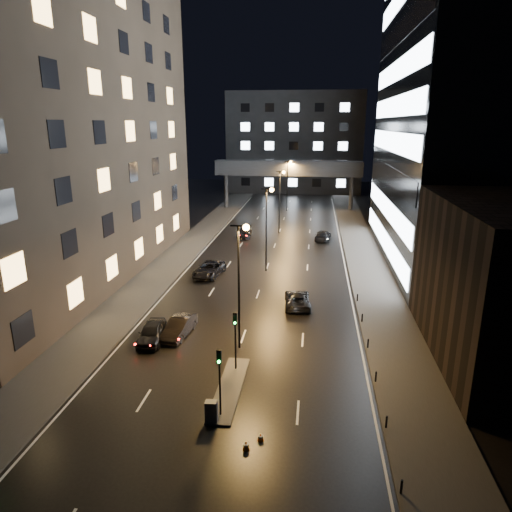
# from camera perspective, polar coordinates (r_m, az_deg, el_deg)

# --- Properties ---
(ground) EXTENTS (160.00, 160.00, 0.00)m
(ground) POSITION_cam_1_polar(r_m,az_deg,el_deg) (67.19, 2.35, 1.30)
(ground) COLOR black
(ground) RESTS_ON ground
(sidewalk_left) EXTENTS (5.00, 110.00, 0.15)m
(sidewalk_left) POSITION_cam_1_polar(r_m,az_deg,el_deg) (64.69, -9.15, 0.58)
(sidewalk_left) COLOR #383533
(sidewalk_left) RESTS_ON ground
(sidewalk_right) EXTENTS (5.00, 110.00, 0.15)m
(sidewalk_right) POSITION_cam_1_polar(r_m,az_deg,el_deg) (62.51, 13.43, -0.22)
(sidewalk_right) COLOR #383533
(sidewalk_right) RESTS_ON ground
(building_left) EXTENTS (15.00, 48.00, 40.00)m
(building_left) POSITION_cam_1_polar(r_m,az_deg,el_deg) (56.24, -23.78, 17.68)
(building_left) COLOR #2D2319
(building_left) RESTS_ON ground
(building_right_low) EXTENTS (10.00, 18.00, 12.00)m
(building_right_low) POSITION_cam_1_polar(r_m,az_deg,el_deg) (38.36, 29.11, -3.04)
(building_right_low) COLOR black
(building_right_low) RESTS_ON ground
(building_right_glass) EXTENTS (20.00, 36.00, 45.00)m
(building_right_glass) POSITION_cam_1_polar(r_m,az_deg,el_deg) (63.94, 26.62, 19.29)
(building_right_glass) COLOR black
(building_right_glass) RESTS_ON ground
(building_far) EXTENTS (34.00, 14.00, 25.00)m
(building_far) POSITION_cam_1_polar(r_m,az_deg,el_deg) (122.90, 4.88, 13.95)
(building_far) COLOR #333335
(building_far) RESTS_ON ground
(skybridge) EXTENTS (30.00, 3.00, 10.00)m
(skybridge) POSITION_cam_1_polar(r_m,az_deg,el_deg) (95.27, 4.03, 10.80)
(skybridge) COLOR #333335
(skybridge) RESTS_ON ground
(median_island) EXTENTS (1.60, 8.00, 0.15)m
(median_island) POSITION_cam_1_polar(r_m,az_deg,el_deg) (32.20, -3.33, -16.17)
(median_island) COLOR #383533
(median_island) RESTS_ON ground
(traffic_signal_near) EXTENTS (0.28, 0.34, 4.40)m
(traffic_signal_near) POSITION_cam_1_polar(r_m,az_deg,el_deg) (32.88, -2.61, -9.41)
(traffic_signal_near) COLOR black
(traffic_signal_near) RESTS_ON median_island
(traffic_signal_far) EXTENTS (0.28, 0.34, 4.40)m
(traffic_signal_far) POSITION_cam_1_polar(r_m,az_deg,el_deg) (28.12, -4.58, -14.22)
(traffic_signal_far) COLOR black
(traffic_signal_far) RESTS_ON median_island
(bollard_row) EXTENTS (0.12, 25.12, 0.90)m
(bollard_row) POSITION_cam_1_polar(r_m,az_deg,el_deg) (35.76, 14.26, -12.45)
(bollard_row) COLOR black
(bollard_row) RESTS_ON ground
(streetlight_near) EXTENTS (1.45, 0.50, 10.15)m
(streetlight_near) POSITION_cam_1_polar(r_m,az_deg,el_deg) (34.85, -1.92, -1.86)
(streetlight_near) COLOR black
(streetlight_near) RESTS_ON ground
(streetlight_mid_a) EXTENTS (1.45, 0.50, 10.15)m
(streetlight_mid_a) POSITION_cam_1_polar(r_m,az_deg,el_deg) (54.05, 1.47, 4.70)
(streetlight_mid_a) COLOR black
(streetlight_mid_a) RESTS_ON ground
(streetlight_mid_b) EXTENTS (1.45, 0.50, 10.15)m
(streetlight_mid_b) POSITION_cam_1_polar(r_m,az_deg,el_deg) (73.68, 3.09, 7.78)
(streetlight_mid_b) COLOR black
(streetlight_mid_b) RESTS_ON ground
(streetlight_far) EXTENTS (1.45, 0.50, 10.15)m
(streetlight_far) POSITION_cam_1_polar(r_m,az_deg,el_deg) (93.47, 4.03, 9.56)
(streetlight_far) COLOR black
(streetlight_far) RESTS_ON ground
(car_away_a) EXTENTS (2.41, 4.84, 1.59)m
(car_away_a) POSITION_cam_1_polar(r_m,az_deg,el_deg) (38.99, -12.90, -9.28)
(car_away_a) COLOR black
(car_away_a) RESTS_ON ground
(car_away_b) EXTENTS (2.19, 4.86, 1.55)m
(car_away_b) POSITION_cam_1_polar(r_m,az_deg,el_deg) (39.53, -9.61, -8.74)
(car_away_b) COLOR black
(car_away_b) RESTS_ON ground
(car_away_c) EXTENTS (3.41, 6.10, 1.61)m
(car_away_c) POSITION_cam_1_polar(r_m,az_deg,el_deg) (53.95, -5.89, -1.67)
(car_away_c) COLOR black
(car_away_c) RESTS_ON ground
(car_away_d) EXTENTS (2.30, 5.02, 1.42)m
(car_away_d) POSITION_cam_1_polar(r_m,az_deg,el_deg) (72.18, -1.40, 2.94)
(car_away_d) COLOR black
(car_away_d) RESTS_ON ground
(car_toward_a) EXTENTS (2.81, 5.37, 1.44)m
(car_toward_a) POSITION_cam_1_polar(r_m,az_deg,el_deg) (45.14, 5.20, -5.40)
(car_toward_a) COLOR black
(car_toward_a) RESTS_ON ground
(car_toward_b) EXTENTS (2.80, 5.44, 1.51)m
(car_toward_b) POSITION_cam_1_polar(r_m,az_deg,el_deg) (70.96, 8.38, 2.57)
(car_toward_b) COLOR black
(car_toward_b) RESTS_ON ground
(utility_cabinet) EXTENTS (0.75, 0.54, 1.32)m
(utility_cabinet) POSITION_cam_1_polar(r_m,az_deg,el_deg) (28.86, -5.59, -18.75)
(utility_cabinet) COLOR #535356
(utility_cabinet) RESTS_ON median_island
(cone_a) EXTENTS (0.45, 0.45, 0.45)m
(cone_a) POSITION_cam_1_polar(r_m,az_deg,el_deg) (27.81, 0.58, -21.68)
(cone_a) COLOR orange
(cone_a) RESTS_ON ground
(cone_b) EXTENTS (0.54, 0.54, 0.55)m
(cone_b) POSITION_cam_1_polar(r_m,az_deg,el_deg) (27.20, -1.26, -22.57)
(cone_b) COLOR orange
(cone_b) RESTS_ON ground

